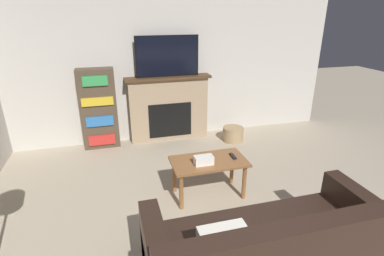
# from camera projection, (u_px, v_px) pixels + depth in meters

# --- Properties ---
(wall_back) EXTENTS (6.07, 0.06, 2.70)m
(wall_back) POSITION_uv_depth(u_px,v_px,m) (164.00, 61.00, 5.02)
(wall_back) COLOR beige
(wall_back) RESTS_ON ground_plane
(fireplace) EXTENTS (1.44, 0.28, 1.12)m
(fireplace) POSITION_uv_depth(u_px,v_px,m) (169.00, 108.00, 5.18)
(fireplace) COLOR tan
(fireplace) RESTS_ON ground_plane
(tv) EXTENTS (1.04, 0.03, 0.66)m
(tv) POSITION_uv_depth(u_px,v_px,m) (167.00, 56.00, 4.84)
(tv) COLOR black
(tv) RESTS_ON fireplace
(couch) EXTENTS (1.99, 0.91, 0.85)m
(couch) POSITION_uv_depth(u_px,v_px,m) (270.00, 255.00, 2.43)
(couch) COLOR black
(couch) RESTS_ON ground_plane
(coffee_table) EXTENTS (0.90, 0.49, 0.48)m
(coffee_table) POSITION_uv_depth(u_px,v_px,m) (209.00, 166.00, 3.59)
(coffee_table) COLOR brown
(coffee_table) RESTS_ON ground_plane
(tissue_box) EXTENTS (0.22, 0.12, 0.10)m
(tissue_box) POSITION_uv_depth(u_px,v_px,m) (204.00, 160.00, 3.46)
(tissue_box) COLOR white
(tissue_box) RESTS_ON coffee_table
(remote_control) EXTENTS (0.04, 0.15, 0.02)m
(remote_control) POSITION_uv_depth(u_px,v_px,m) (233.00, 156.00, 3.64)
(remote_control) COLOR black
(remote_control) RESTS_ON coffee_table
(bookshelf) EXTENTS (0.57, 0.29, 1.30)m
(bookshelf) POSITION_uv_depth(u_px,v_px,m) (99.00, 109.00, 4.84)
(bookshelf) COLOR #4C3D2D
(bookshelf) RESTS_ON ground_plane
(storage_basket) EXTENTS (0.36, 0.36, 0.25)m
(storage_basket) POSITION_uv_depth(u_px,v_px,m) (233.00, 134.00, 5.24)
(storage_basket) COLOR tan
(storage_basket) RESTS_ON ground_plane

